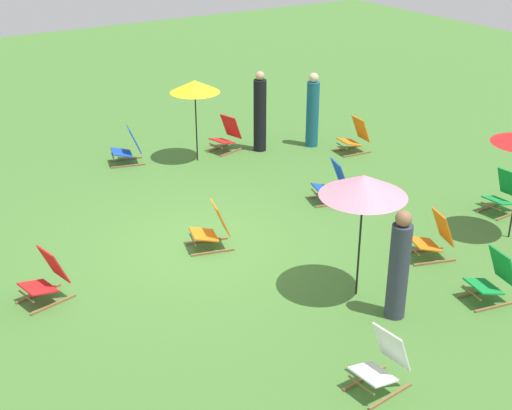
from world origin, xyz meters
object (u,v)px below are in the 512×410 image
at_px(deckchair_5, 434,238).
at_px(deckchair_8, 212,228).
at_px(deckchair_6, 382,363).
at_px(person_2, 260,113).
at_px(deckchair_4, 355,137).
at_px(umbrella_2, 195,86).
at_px(deckchair_3, 46,278).
at_px(deckchair_7, 128,148).
at_px(deckchair_9, 227,135).
at_px(deckchair_10, 333,184).
at_px(person_1, 399,267).
at_px(umbrella_0, 364,186).
at_px(person_0, 313,112).
at_px(deckchair_2, 504,194).
at_px(deckchair_1, 493,279).

xyz_separation_m(deckchair_5, deckchair_8, (-2.28, -2.98, 0.00)).
relative_size(deckchair_6, person_2, 0.44).
bearing_deg(deckchair_4, umbrella_2, -107.42).
distance_m(deckchair_3, deckchair_4, 8.38).
bearing_deg(deckchair_7, umbrella_2, 78.98).
bearing_deg(deckchair_4, deckchair_9, -118.17).
relative_size(deckchair_10, person_1, 0.50).
xyz_separation_m(deckchair_7, umbrella_2, (0.67, 1.39, 1.36)).
xyz_separation_m(deckchair_3, umbrella_0, (2.39, 4.07, 1.46)).
xyz_separation_m(deckchair_4, deckchair_5, (4.62, -2.10, 0.00)).
relative_size(deckchair_9, umbrella_0, 0.43).
bearing_deg(person_0, person_1, 22.16).
xyz_separation_m(umbrella_0, person_0, (-5.73, 3.34, -0.98)).
bearing_deg(deckchair_3, person_0, 101.41).
height_order(deckchair_4, deckchair_10, same).
xyz_separation_m(deckchair_3, person_0, (-3.34, 7.41, 0.48)).
xyz_separation_m(deckchair_2, umbrella_0, (0.82, -4.28, 1.46)).
xyz_separation_m(deckchair_5, person_0, (-5.50, 1.50, 0.48)).
bearing_deg(person_1, deckchair_4, -71.71).
height_order(deckchair_7, deckchair_10, same).
bearing_deg(deckchair_4, umbrella_0, -33.04).
xyz_separation_m(deckchair_1, umbrella_2, (-7.53, -1.08, 1.36)).
xyz_separation_m(deckchair_7, deckchair_10, (4.06, 2.63, 0.00)).
distance_m(deckchair_7, person_1, 7.81).
distance_m(deckchair_5, deckchair_8, 3.76).
height_order(deckchair_3, deckchair_9, same).
relative_size(deckchair_3, person_2, 0.45).
bearing_deg(deckchair_4, deckchair_3, -66.87).
bearing_deg(deckchair_9, deckchair_5, -11.76).
distance_m(deckchair_9, umbrella_0, 6.86).
bearing_deg(deckchair_1, deckchair_6, -65.81).
bearing_deg(person_2, deckchair_9, -57.06).
height_order(deckchair_2, deckchair_10, same).
bearing_deg(deckchair_3, deckchair_5, 57.02).
xyz_separation_m(deckchair_8, umbrella_0, (2.51, 1.14, 1.46)).
distance_m(deckchair_3, deckchair_5, 6.29).
bearing_deg(person_2, deckchair_10, 59.00).
height_order(deckchair_5, deckchair_8, same).
relative_size(deckchair_2, person_1, 0.49).
bearing_deg(person_2, deckchair_2, 86.86).
distance_m(deckchair_3, deckchair_9, 6.91).
bearing_deg(deckchair_3, deckchair_6, 21.85).
xyz_separation_m(deckchair_7, person_0, (1.26, 4.17, 0.48)).
distance_m(deckchair_4, deckchair_5, 5.08).
distance_m(deckchair_2, person_0, 5.02).
distance_m(deckchair_3, person_0, 8.14).
relative_size(deckchair_7, person_1, 0.50).
bearing_deg(umbrella_0, deckchair_8, -155.51).
relative_size(umbrella_0, person_0, 1.12).
height_order(deckchair_9, person_2, person_2).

